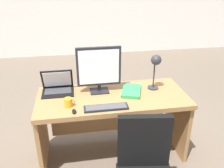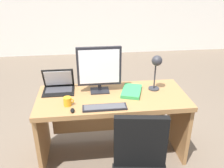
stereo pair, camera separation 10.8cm
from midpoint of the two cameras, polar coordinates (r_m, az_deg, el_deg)
ground at (r=4.17m, az=-1.67°, el=-2.43°), size 12.00×12.00×0.00m
desk at (r=2.63m, az=1.16°, el=-6.32°), size 1.56×0.68×0.75m
monitor at (r=2.48m, az=-1.83°, el=3.90°), size 0.46×0.16×0.50m
laptop at (r=2.65m, az=-11.50°, el=0.10°), size 0.33×0.27×0.24m
keyboard at (r=2.27m, az=-0.40°, el=-5.62°), size 0.42×0.11×0.02m
mouse at (r=2.23m, az=-8.06°, el=-6.26°), size 0.04×0.07×0.03m
desk_lamp at (r=2.55m, az=11.76°, el=4.39°), size 0.12×0.14×0.40m
book at (r=2.56m, az=5.90°, el=-1.73°), size 0.28×0.36×0.04m
coffee_mug at (r=2.33m, az=-9.24°, el=-4.13°), size 0.10×0.08×0.09m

